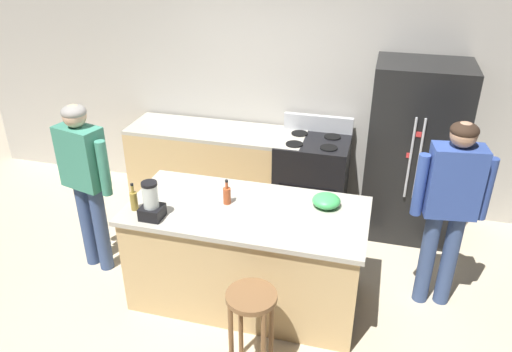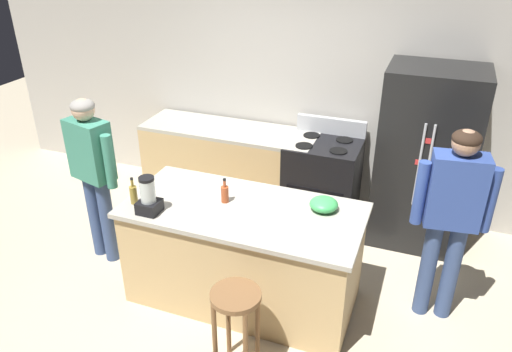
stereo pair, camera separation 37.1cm
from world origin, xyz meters
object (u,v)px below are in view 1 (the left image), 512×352
(blender_appliance, at_px, (151,203))
(mixing_bowl, at_px, (326,201))
(bottle_vinegar, at_px, (134,200))
(refrigerator, at_px, (413,152))
(stove_range, at_px, (312,178))
(bottle_cooking_sauce, at_px, (227,195))
(person_by_sink_right, at_px, (450,200))
(person_by_island_left, at_px, (85,174))
(bar_stool, at_px, (251,312))
(kitchen_island, at_px, (247,254))

(blender_appliance, bearing_deg, mixing_bowl, 22.16)
(blender_appliance, height_order, bottle_vinegar, blender_appliance)
(refrigerator, height_order, stove_range, refrigerator)
(blender_appliance, bearing_deg, bottle_cooking_sauce, 36.17)
(bottle_vinegar, bearing_deg, blender_appliance, -21.66)
(person_by_sink_right, bearing_deg, blender_appliance, -162.85)
(person_by_island_left, xyz_separation_m, blender_appliance, (0.84, -0.39, 0.05))
(blender_appliance, bearing_deg, stove_range, 61.94)
(person_by_island_left, height_order, bar_stool, person_by_island_left)
(stove_range, distance_m, person_by_island_left, 2.38)
(kitchen_island, height_order, bottle_vinegar, bottle_vinegar)
(person_by_island_left, bearing_deg, refrigerator, 26.77)
(bottle_vinegar, bearing_deg, person_by_sink_right, 14.18)
(kitchen_island, height_order, bottle_cooking_sauce, bottle_cooking_sauce)
(refrigerator, height_order, person_by_sink_right, refrigerator)
(kitchen_island, xyz_separation_m, blender_appliance, (-0.68, -0.32, 0.58))
(refrigerator, height_order, blender_appliance, refrigerator)
(bottle_vinegar, height_order, mixing_bowl, bottle_vinegar)
(refrigerator, xyz_separation_m, bottle_cooking_sauce, (-1.50, -1.45, 0.08))
(bar_stool, xyz_separation_m, bottle_vinegar, (-1.12, 0.52, 0.45))
(person_by_island_left, bearing_deg, blender_appliance, -25.01)
(mixing_bowl, bearing_deg, blender_appliance, -157.84)
(stove_range, relative_size, person_by_island_left, 0.67)
(stove_range, relative_size, bottle_vinegar, 4.62)
(stove_range, xyz_separation_m, bottle_cooking_sauce, (-0.48, -1.48, 0.52))
(kitchen_island, relative_size, person_by_sink_right, 1.17)
(person_by_island_left, distance_m, blender_appliance, 0.92)
(person_by_sink_right, bearing_deg, bottle_vinegar, -165.82)
(person_by_sink_right, distance_m, bottle_cooking_sauce, 1.78)
(stove_range, relative_size, person_by_sink_right, 0.65)
(person_by_island_left, height_order, bottle_vinegar, person_by_island_left)
(stove_range, distance_m, bottle_cooking_sauce, 1.64)
(kitchen_island, bearing_deg, stove_range, 78.63)
(person_by_island_left, relative_size, mixing_bowl, 7.09)
(person_by_island_left, xyz_separation_m, bottle_cooking_sauce, (1.33, -0.03, -0.00))
(bar_stool, bearing_deg, mixing_bowl, 69.44)
(person_by_island_left, height_order, bottle_cooking_sauce, person_by_island_left)
(bottle_cooking_sauce, bearing_deg, kitchen_island, -14.51)
(kitchen_island, distance_m, stove_range, 1.55)
(refrigerator, xyz_separation_m, person_by_sink_right, (0.26, -1.12, 0.11))
(person_by_sink_right, distance_m, bar_stool, 1.81)
(bottle_vinegar, xyz_separation_m, bottle_cooking_sauce, (0.69, 0.29, -0.01))
(stove_range, relative_size, mixing_bowl, 4.72)
(bar_stool, distance_m, bottle_vinegar, 1.31)
(person_by_sink_right, relative_size, blender_appliance, 5.36)
(person_by_island_left, bearing_deg, person_by_sink_right, 5.62)
(person_by_sink_right, relative_size, bar_stool, 2.35)
(kitchen_island, distance_m, person_by_island_left, 1.61)
(stove_range, relative_size, bar_stool, 1.53)
(person_by_sink_right, distance_m, mixing_bowl, 0.97)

